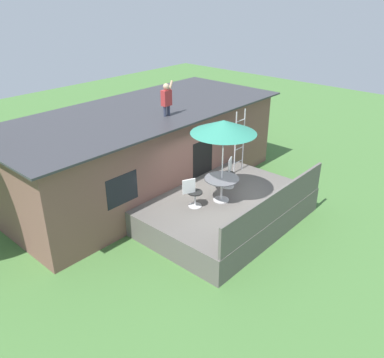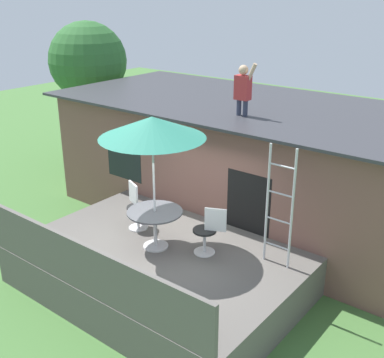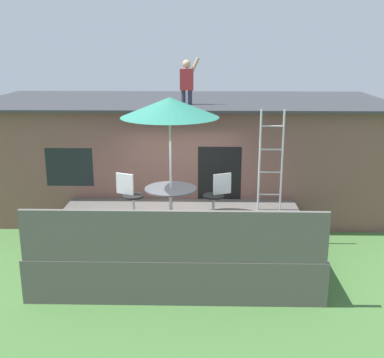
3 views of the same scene
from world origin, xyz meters
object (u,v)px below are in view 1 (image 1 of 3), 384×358
Objects in this scene: patio_chair_left at (193,193)px; patio_chair_right at (229,173)px; patio_table at (222,183)px; step_ladder at (239,142)px; person_figure at (167,97)px; patio_umbrella at (224,127)px.

patio_chair_left and patio_chair_right have the same top height.
step_ladder is (2.09, 0.89, 0.51)m from patio_table.
patio_chair_left is (-2.96, -0.50, -0.64)m from step_ladder.
person_figure is 3.14m from patio_chair_right.
person_figure is at bearing -96.62° from patio_chair_right.
person_figure is (0.25, 2.50, 2.13)m from patio_table.
person_figure is (-1.84, 1.61, 1.61)m from step_ladder.
step_ladder is at bearing 23.00° from patio_umbrella.
patio_table is at bearing -95.74° from person_figure.
step_ladder is 2.39× the size of patio_chair_right.
patio_chair_left is (-0.87, 0.38, -0.13)m from patio_table.
patio_table is 0.96m from patio_chair_left.
patio_chair_left is at bearing -170.33° from step_ladder.
patio_chair_right is at bearing 25.17° from patio_chair_left.
step_ladder is (2.09, 0.89, -1.25)m from patio_umbrella.
patio_table is 0.94× the size of person_figure.
person_figure is 3.29m from patio_chair_left.
person_figure is at bearing 84.26° from patio_umbrella.
step_ladder reaches higher than patio_chair_right.
patio_chair_left is at bearing -23.31° from patio_chair_right.
person_figure reaches higher than step_ladder.
patio_chair_left is (-0.87, 0.38, -1.89)m from patio_umbrella.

